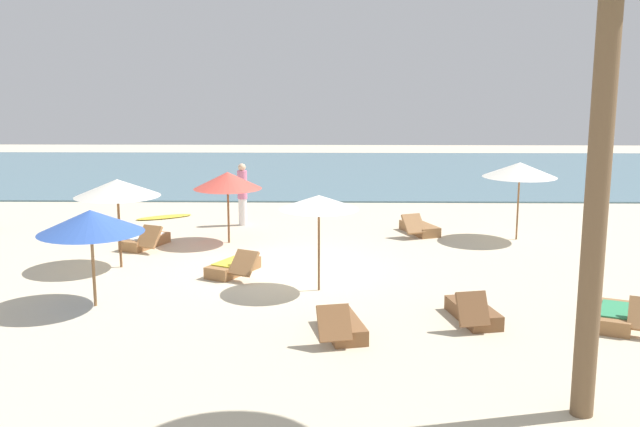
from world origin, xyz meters
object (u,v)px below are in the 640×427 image
object	(u,v)px
lounger_5	(473,312)
person_1	(242,193)
umbrella_3	(228,180)
lounger_4	(342,326)
umbrella_1	(117,188)
lounger_3	(234,267)
lounger_0	(618,317)
surfboard	(164,217)
lounger_2	(146,241)
umbrella_0	(91,221)
lounger_6	(419,228)
umbrella_4	(319,202)
umbrella_5	(520,170)

from	to	relation	value
lounger_5	person_1	size ratio (longest dim) A/B	0.90
lounger_5	person_1	xyz separation A→B (m)	(-5.44, 8.82, 0.82)
umbrella_3	lounger_4	bearing A→B (deg)	-67.22
umbrella_1	lounger_3	bearing A→B (deg)	-11.41
lounger_0	lounger_5	distance (m)	2.67
umbrella_1	lounger_5	xyz separation A→B (m)	(7.81, -3.80, -1.78)
lounger_5	surfboard	world-z (taller)	lounger_5
umbrella_3	lounger_2	xyz separation A→B (m)	(-2.18, -0.58, -1.57)
lounger_2	umbrella_0	bearing A→B (deg)	-87.35
lounger_0	person_1	bearing A→B (deg)	131.88
lounger_4	person_1	distance (m)	10.07
lounger_4	person_1	bearing A→B (deg)	106.95
umbrella_0	lounger_5	world-z (taller)	umbrella_0
lounger_6	lounger_3	bearing A→B (deg)	-137.49
umbrella_4	surfboard	bearing A→B (deg)	123.12
lounger_0	lounger_3	distance (m)	8.38
umbrella_4	lounger_5	distance (m)	3.98
umbrella_1	person_1	distance (m)	5.63
umbrella_1	umbrella_4	distance (m)	5.17
umbrella_4	lounger_0	size ratio (longest dim) A/B	1.17
lounger_3	lounger_5	world-z (taller)	lounger_5
umbrella_4	umbrella_1	bearing A→B (deg)	159.21
lounger_3	lounger_5	size ratio (longest dim) A/B	1.03
umbrella_3	umbrella_4	bearing A→B (deg)	-60.06
umbrella_1	lounger_5	distance (m)	8.86
umbrella_0	lounger_4	size ratio (longest dim) A/B	1.21
lounger_5	lounger_6	size ratio (longest dim) A/B	0.96
lounger_0	lounger_3	world-z (taller)	lounger_0
umbrella_4	lounger_6	size ratio (longest dim) A/B	1.17
umbrella_1	surfboard	xyz separation A→B (m)	(-0.32, 6.07, -1.91)
umbrella_0	person_1	distance (m)	8.30
lounger_5	umbrella_3	bearing A→B (deg)	130.75
lounger_3	umbrella_0	bearing A→B (deg)	-135.96
umbrella_1	lounger_2	size ratio (longest dim) A/B	1.22
lounger_2	lounger_4	world-z (taller)	lounger_4
lounger_0	lounger_3	xyz separation A→B (m)	(-7.64, 3.45, -0.00)
umbrella_0	lounger_5	distance (m)	7.70
umbrella_3	umbrella_1	bearing A→B (deg)	-130.65
umbrella_1	lounger_0	size ratio (longest dim) A/B	1.21
person_1	surfboard	xyz separation A→B (m)	(-2.69, 1.05, -0.96)
umbrella_0	umbrella_3	distance (m)	5.96
umbrella_3	person_1	distance (m)	2.50
lounger_2	person_1	size ratio (longest dim) A/B	0.93
lounger_4	lounger_5	xyz separation A→B (m)	(2.51, 0.79, 0.00)
surfboard	umbrella_0	bearing A→B (deg)	-85.98
umbrella_5	lounger_4	size ratio (longest dim) A/B	1.26
lounger_6	surfboard	world-z (taller)	lounger_6
person_1	lounger_3	bearing A→B (deg)	-85.29
umbrella_0	lounger_4	xyz separation A→B (m)	(4.98, -1.59, -1.58)
lounger_5	lounger_6	world-z (taller)	lounger_5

